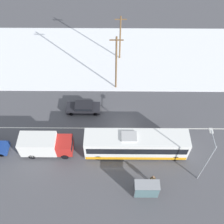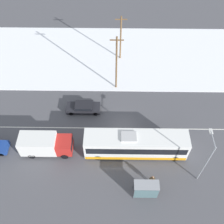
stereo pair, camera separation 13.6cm
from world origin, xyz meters
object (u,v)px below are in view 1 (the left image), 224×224
at_px(utility_pole_roadside, 116,64).
at_px(pedestrian_at_stop, 153,179).
at_px(streetlamp, 207,156).
at_px(utility_pole_snowlot, 120,38).
at_px(sedan_car, 83,107).
at_px(city_bus, 136,144).
at_px(bus_shelter, 147,190).
at_px(box_truck, 45,144).

bearing_deg(utility_pole_roadside, pedestrian_at_stop, -74.82).
relative_size(streetlamp, utility_pole_snowlot, 0.93).
distance_m(sedan_car, streetlamp, 17.54).
bearing_deg(city_bus, streetlamp, -23.16).
bearing_deg(bus_shelter, city_bus, 99.14).
bearing_deg(bus_shelter, sedan_car, 122.88).
xyz_separation_m(utility_pole_roadside, utility_pole_snowlot, (0.66, 6.76, -0.69)).
height_order(box_truck, utility_pole_snowlot, utility_pole_snowlot).
height_order(city_bus, utility_pole_snowlot, utility_pole_snowlot).
bearing_deg(utility_pole_snowlot, sedan_car, -114.66).
bearing_deg(box_truck, utility_pole_snowlot, 62.44).
distance_m(box_truck, pedestrian_at_stop, 13.48).
bearing_deg(box_truck, sedan_car, 57.80).
bearing_deg(sedan_car, utility_pole_snowlot, -114.66).
xyz_separation_m(bus_shelter, utility_pole_snowlot, (-2.67, 23.50, 2.44)).
relative_size(bus_shelter, utility_pole_roadside, 0.30).
relative_size(sedan_car, utility_pole_snowlot, 0.60).
height_order(sedan_car, bus_shelter, bus_shelter).
bearing_deg(utility_pole_snowlot, box_truck, -117.56).
height_order(pedestrian_at_stop, bus_shelter, bus_shelter).
bearing_deg(sedan_car, utility_pole_roadside, -134.89).
height_order(city_bus, bus_shelter, city_bus).
distance_m(bus_shelter, utility_pole_snowlot, 23.78).
relative_size(box_truck, utility_pole_snowlot, 0.81).
bearing_deg(box_truck, pedestrian_at_stop, -17.95).
height_order(bus_shelter, utility_pole_snowlot, utility_pole_snowlot).
distance_m(bus_shelter, streetlamp, 7.37).
distance_m(pedestrian_at_stop, utility_pole_roadside, 16.25).
bearing_deg(streetlamp, box_truck, 170.48).
bearing_deg(utility_pole_roadside, utility_pole_snowlot, 84.46).
xyz_separation_m(box_truck, sedan_car, (4.13, 6.56, -0.85)).
relative_size(sedan_car, utility_pole_roadside, 0.51).
xyz_separation_m(box_truck, utility_pole_snowlot, (9.33, 17.88, 2.51)).
relative_size(box_truck, sedan_car, 1.36).
bearing_deg(sedan_car, pedestrian_at_stop, 129.04).
height_order(box_truck, pedestrian_at_stop, box_truck).
xyz_separation_m(city_bus, utility_pole_snowlot, (-1.77, 17.87, 2.35)).
bearing_deg(pedestrian_at_stop, utility_pole_roadside, 105.18).
distance_m(utility_pole_roadside, utility_pole_snowlot, 6.83).
xyz_separation_m(sedan_car, pedestrian_at_stop, (8.69, -10.71, 0.35)).
distance_m(box_truck, sedan_car, 7.80).
bearing_deg(box_truck, bus_shelter, -25.08).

